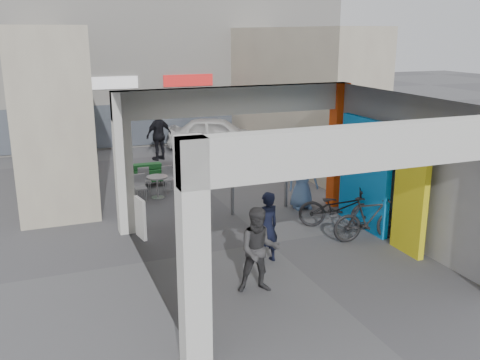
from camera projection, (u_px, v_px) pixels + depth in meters
name	position (u px, v px, depth m)	size (l,w,h in m)	color
ground	(269.00, 243.00, 12.67)	(90.00, 90.00, 0.00)	#535458
arcade_canopy	(309.00, 154.00, 11.51)	(6.40, 6.45, 6.40)	silver
far_building	(143.00, 51.00, 24.16)	(18.00, 4.08, 8.00)	white
plaza_bldg_left	(47.00, 107.00, 17.16)	(2.00, 9.00, 5.00)	#BDB59C
plaza_bldg_right	(297.00, 95.00, 20.31)	(2.00, 9.00, 5.00)	#BDB59C
bollard_left	(180.00, 203.00, 14.14)	(0.09, 0.09, 0.92)	gray
bollard_center	(232.00, 199.00, 14.53)	(0.09, 0.09, 0.89)	gray
bollard_right	(286.00, 192.00, 15.22)	(0.09, 0.09, 0.87)	gray
advert_board_near	(183.00, 286.00, 9.44)	(0.21, 0.55, 1.00)	white
advert_board_far	(141.00, 218.00, 12.89)	(0.18, 0.56, 1.00)	white
cafe_set	(152.00, 187.00, 16.26)	(1.33, 1.07, 0.80)	#A6A6AB
produce_stand	(148.00, 177.00, 17.33)	(1.07, 0.58, 0.71)	black
crate_stack	(199.00, 156.00, 20.30)	(0.46, 0.36, 0.56)	#17501F
border_collie	(264.00, 234.00, 12.56)	(0.23, 0.45, 0.63)	black
man_with_dog	(267.00, 227.00, 11.46)	(0.58, 0.38, 1.59)	black
man_back_turned	(259.00, 250.00, 10.13)	(0.82, 0.64, 1.68)	#3A393C
man_elderly	(303.00, 178.00, 14.98)	(0.87, 0.57, 1.79)	#5B7CB1
man_crates	(159.00, 135.00, 20.65)	(1.15, 0.48, 1.97)	black
bicycle_front	(338.00, 208.00, 13.57)	(0.70, 2.00, 1.05)	black
bicycle_rear	(369.00, 219.00, 12.71)	(0.51, 1.81, 1.09)	black
white_van	(217.00, 134.00, 22.43)	(1.66, 4.12, 1.40)	silver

